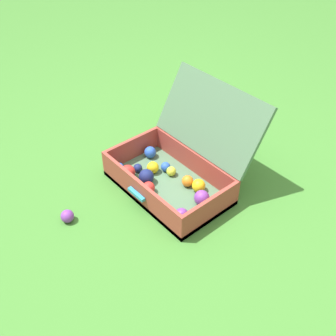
# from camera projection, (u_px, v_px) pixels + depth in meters

# --- Properties ---
(ground_plane) EXTENTS (16.00, 16.00, 0.00)m
(ground_plane) POSITION_uv_depth(u_px,v_px,m) (186.00, 192.00, 2.01)
(ground_plane) COLOR #3D7A2D
(open_suitcase) EXTENTS (0.60, 0.57, 0.47)m
(open_suitcase) POSITION_uv_depth(u_px,v_px,m) (177.00, 166.00, 1.99)
(open_suitcase) COLOR #4C7051
(open_suitcase) RESTS_ON ground
(stray_ball_on_grass) EXTENTS (0.06, 0.06, 0.06)m
(stray_ball_on_grass) POSITION_uv_depth(u_px,v_px,m) (67.00, 216.00, 1.84)
(stray_ball_on_grass) COLOR purple
(stray_ball_on_grass) RESTS_ON ground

